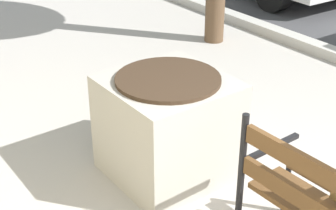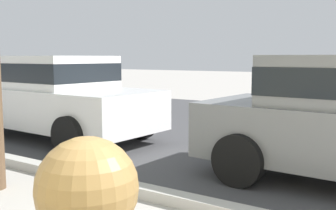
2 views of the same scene
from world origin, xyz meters
The scene contains 1 object.
parked_car_white centered at (-5.71, 4.62, 0.84)m, with size 4.16×2.05×1.56m.
Camera 2 is at (0.36, -0.56, 1.53)m, focal length 43.47 mm.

